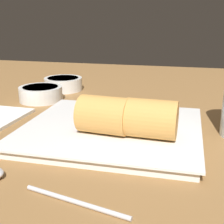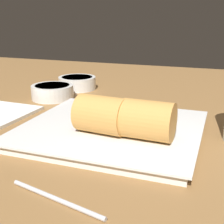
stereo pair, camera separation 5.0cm
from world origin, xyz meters
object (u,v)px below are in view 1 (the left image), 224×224
Objects in this scene: dipping_bowl_far at (63,83)px; serving_plate at (112,130)px; spoon at (5,178)px; dipping_bowl_near at (41,93)px.

serving_plate is at bearing -54.34° from dipping_bowl_far.
dipping_bowl_far is 44.75cm from spoon.
dipping_bowl_far is at bearing 125.66° from serving_plate.
dipping_bowl_far is 0.48× the size of spoon.
dipping_bowl_far is at bearing 103.83° from spoon.
dipping_bowl_near is at bearing 141.39° from serving_plate.
dipping_bowl_near reaches higher than spoon.
spoon is (-8.17, -17.15, -0.23)cm from serving_plate.
dipping_bowl_near reaches higher than serving_plate.
dipping_bowl_near is at bearing 109.49° from spoon.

